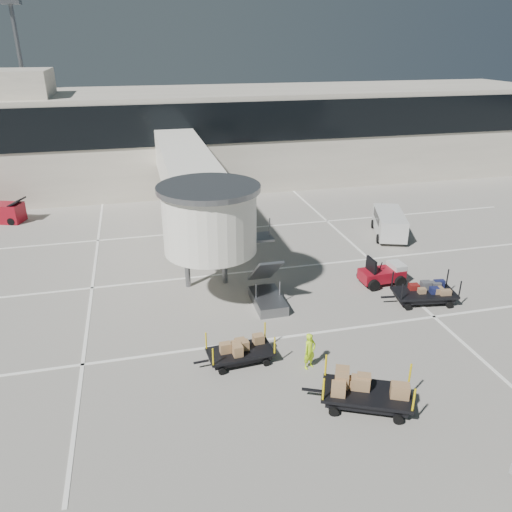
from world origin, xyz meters
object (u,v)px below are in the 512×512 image
at_px(box_cart_near, 366,392).
at_px(ground_worker, 310,351).
at_px(baggage_tug, 383,274).
at_px(suitcase_cart, 425,293).
at_px(box_cart_far, 241,352).
at_px(minivan, 389,222).

height_order(box_cart_near, ground_worker, ground_worker).
bearing_deg(box_cart_near, ground_worker, 139.47).
relative_size(baggage_tug, suitcase_cart, 0.64).
bearing_deg(box_cart_near, box_cart_far, 160.83).
height_order(box_cart_far, minivan, minivan).
xyz_separation_m(box_cart_near, box_cart_far, (-3.80, 3.62, -0.07)).
distance_m(suitcase_cart, ground_worker, 8.31).
bearing_deg(minivan, baggage_tug, -100.72).
bearing_deg(suitcase_cart, box_cart_far, -156.42).
bearing_deg(minivan, box_cart_near, -100.92).
height_order(suitcase_cart, minivan, minivan).
height_order(suitcase_cart, box_cart_far, suitcase_cart).
xyz_separation_m(ground_worker, minivan, (10.08, 12.75, 0.19)).
distance_m(box_cart_near, minivan, 17.73).
bearing_deg(box_cart_far, ground_worker, -25.61).
distance_m(box_cart_near, box_cart_far, 5.25).
distance_m(box_cart_far, ground_worker, 2.78).
distance_m(baggage_tug, box_cart_near, 10.18).
height_order(suitcase_cart, box_cart_near, box_cart_near).
relative_size(baggage_tug, box_cart_near, 0.63).
xyz_separation_m(suitcase_cart, ground_worker, (-7.42, -3.75, 0.26)).
height_order(box_cart_near, box_cart_far, box_cart_near).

